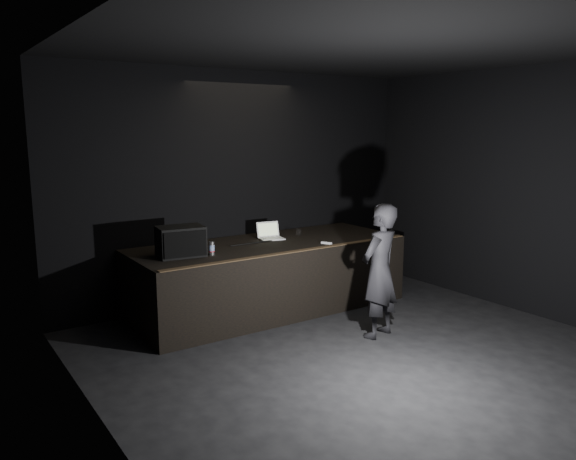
% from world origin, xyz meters
% --- Properties ---
extents(ground, '(7.00, 7.00, 0.00)m').
position_xyz_m(ground, '(0.00, 0.00, 0.00)').
color(ground, black).
rests_on(ground, ground).
extents(room_walls, '(6.10, 7.10, 3.52)m').
position_xyz_m(room_walls, '(0.00, 0.00, 2.02)').
color(room_walls, black).
rests_on(room_walls, ground).
extents(stage_riser, '(4.00, 1.50, 1.00)m').
position_xyz_m(stage_riser, '(0.00, 2.73, 0.50)').
color(stage_riser, black).
rests_on(stage_riser, ground).
extents(riser_lip, '(3.92, 0.10, 0.01)m').
position_xyz_m(riser_lip, '(0.00, 2.02, 1.01)').
color(riser_lip, brown).
rests_on(riser_lip, stage_riser).
extents(stage_monitor, '(0.64, 0.50, 0.39)m').
position_xyz_m(stage_monitor, '(-1.40, 2.63, 1.20)').
color(stage_monitor, black).
rests_on(stage_monitor, stage_riser).
extents(cable, '(0.81, 0.02, 0.02)m').
position_xyz_m(cable, '(-0.19, 2.80, 1.01)').
color(cable, black).
rests_on(cable, stage_riser).
extents(laptop, '(0.40, 0.37, 0.24)m').
position_xyz_m(laptop, '(0.18, 2.97, 1.06)').
color(laptop, white).
rests_on(laptop, stage_riser).
extents(beer_can, '(0.07, 0.07, 0.18)m').
position_xyz_m(beer_can, '(-1.05, 2.47, 1.09)').
color(beer_can, silver).
rests_on(beer_can, stage_riser).
extents(plastic_cup, '(0.08, 0.08, 0.10)m').
position_xyz_m(plastic_cup, '(0.68, 2.93, 1.05)').
color(plastic_cup, white).
rests_on(plastic_cup, stage_riser).
extents(wii_remote, '(0.10, 0.16, 0.03)m').
position_xyz_m(wii_remote, '(0.64, 2.18, 1.01)').
color(wii_remote, white).
rests_on(wii_remote, stage_riser).
extents(person, '(0.72, 0.57, 1.72)m').
position_xyz_m(person, '(0.58, 1.01, 0.86)').
color(person, black).
rests_on(person, ground).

